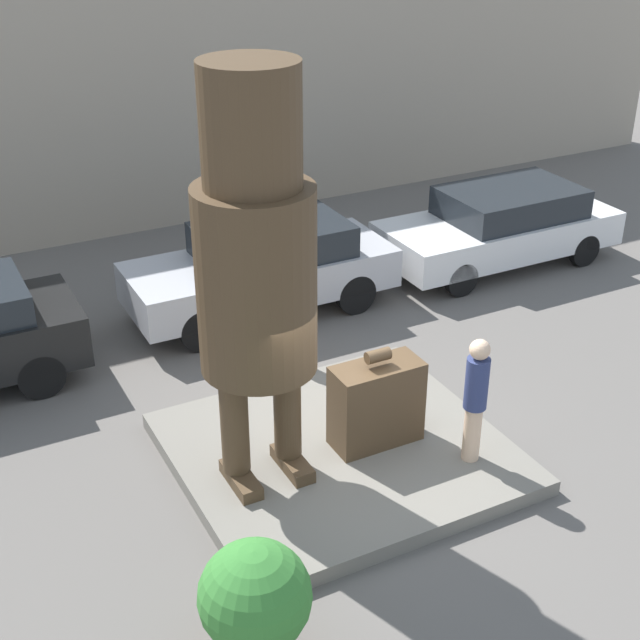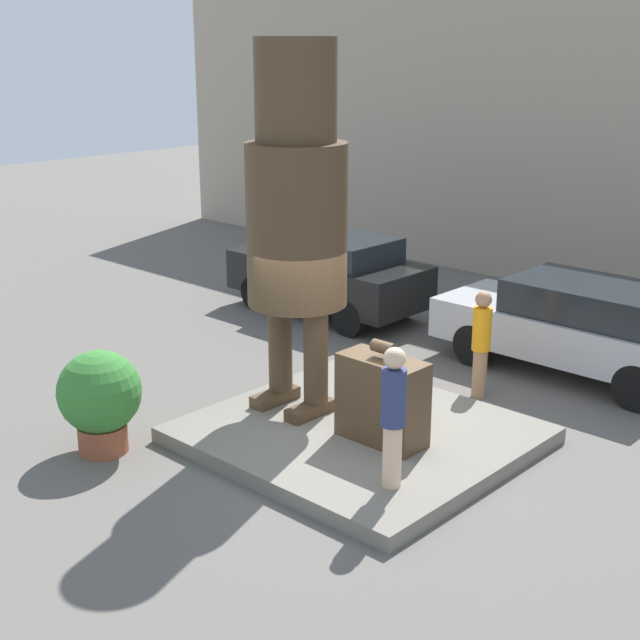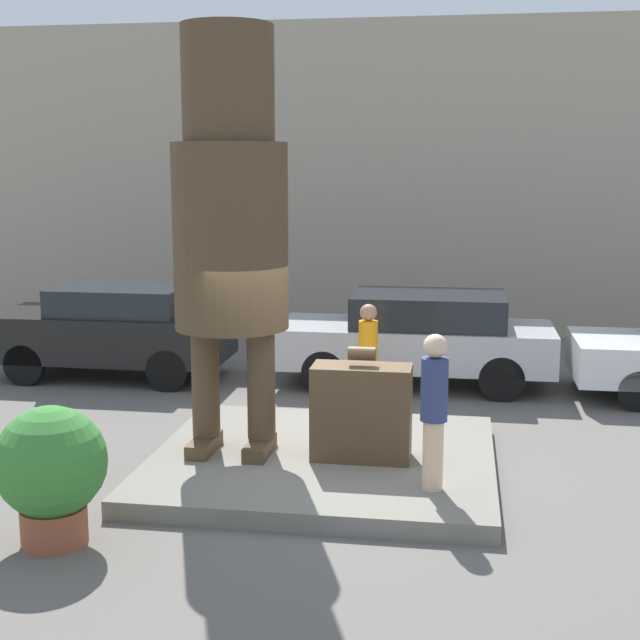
% 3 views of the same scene
% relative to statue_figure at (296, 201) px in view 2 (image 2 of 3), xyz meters
% --- Properties ---
extents(ground_plane, '(60.00, 60.00, 0.00)m').
position_rel_statue_figure_xyz_m(ground_plane, '(1.10, 0.04, -3.15)').
color(ground_plane, '#605B56').
extents(pedestal, '(4.10, 3.81, 0.21)m').
position_rel_statue_figure_xyz_m(pedestal, '(1.10, 0.04, -3.05)').
color(pedestal, slate).
rests_on(pedestal, ground_plane).
extents(statue_figure, '(1.36, 1.36, 5.03)m').
position_rel_statue_figure_xyz_m(statue_figure, '(0.00, 0.00, 0.00)').
color(statue_figure, '#4C3823').
rests_on(statue_figure, pedestal).
extents(giant_suitcase, '(1.17, 0.54, 1.36)m').
position_rel_statue_figure_xyz_m(giant_suitcase, '(1.58, -0.06, -2.37)').
color(giant_suitcase, '#4C3823').
rests_on(giant_suitcase, pedestal).
extents(tourist, '(0.29, 0.29, 1.71)m').
position_rel_statue_figure_xyz_m(tourist, '(2.45, -0.95, -2.00)').
color(tourist, beige).
rests_on(tourist, pedestal).
extents(parked_car_black, '(4.02, 1.76, 1.60)m').
position_rel_statue_figure_xyz_m(parked_car_black, '(-3.19, 4.17, -2.29)').
color(parked_car_black, black).
rests_on(parked_car_black, ground_plane).
extents(parked_car_silver, '(4.54, 1.78, 1.56)m').
position_rel_statue_figure_xyz_m(parked_car_silver, '(2.02, 4.41, -2.31)').
color(parked_car_silver, '#B7B7BC').
rests_on(parked_car_silver, ground_plane).
extents(planter_pot, '(1.10, 1.10, 1.39)m').
position_rel_statue_figure_xyz_m(planter_pot, '(-1.18, -2.47, -2.38)').
color(planter_pot, brown).
rests_on(planter_pot, ground_plane).
extents(worker_hivis, '(0.28, 0.28, 1.66)m').
position_rel_statue_figure_xyz_m(worker_hivis, '(1.38, 2.53, -2.24)').
color(worker_hivis, '#A87A56').
rests_on(worker_hivis, ground_plane).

